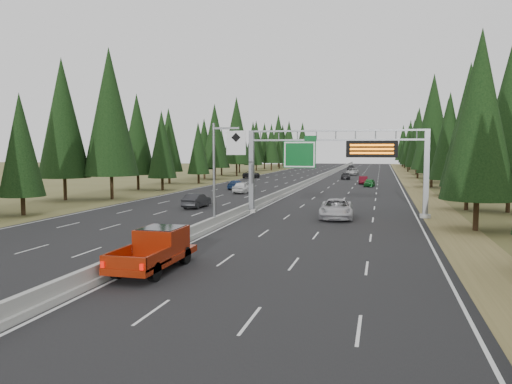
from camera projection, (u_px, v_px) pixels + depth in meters
The scene contains 19 objects.
road at pixel (312, 183), 91.45m from camera, with size 32.00×260.00×0.08m, color black.
shoulder_right at pixel (413, 184), 87.12m from camera, with size 3.60×260.00×0.06m, color olive.
shoulder_left at pixel (219, 181), 95.78m from camera, with size 3.60×260.00×0.06m, color brown.
median_barrier at pixel (312, 181), 91.42m from camera, with size 0.70×260.00×0.85m.
sign_gantry at pixel (342, 159), 45.24m from camera, with size 16.75×0.98×7.80m.
hov_sign_pole at pixel (221, 168), 37.73m from camera, with size 2.80×0.50×8.00m.
tree_row_right at pixel (450, 130), 76.14m from camera, with size 11.34×242.69×18.85m.
tree_row_left at pixel (184, 133), 89.24m from camera, with size 12.07×243.17×18.73m.
silver_minivan at pixel (336, 209), 43.56m from camera, with size 2.80×6.07×1.69m, color #B3B2B7.
red_pickup at pixel (158, 246), 25.14m from camera, with size 2.22×6.22×2.03m.
car_ahead_green at pixel (369, 183), 81.35m from camera, with size 1.55×3.85×1.31m, color #166324.
car_ahead_dkred at pixel (363, 180), 87.39m from camera, with size 1.44×4.14×1.36m, color #510B16.
car_ahead_dkgrey at pixel (346, 176), 101.02m from camera, with size 1.89×4.64×1.35m, color black.
car_ahead_white at pixel (352, 172), 118.38m from camera, with size 2.66×5.77×1.60m, color #B4B4B4.
car_ahead_far at pixel (351, 167), 147.12m from camera, with size 1.87×4.65×1.58m, color black.
car_onc_near at pixel (197, 201), 51.65m from camera, with size 1.56×4.47×1.47m, color black.
car_onc_blue at pixel (236, 185), 76.01m from camera, with size 1.90×4.68×1.36m, color navy.
car_onc_white at pixel (243, 187), 69.12m from camera, with size 1.88×4.67×1.59m, color white.
car_onc_far at pixel (251, 175), 106.19m from camera, with size 2.44×5.29×1.47m, color black.
Camera 1 is at (12.37, -11.00, 6.06)m, focal length 35.00 mm.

